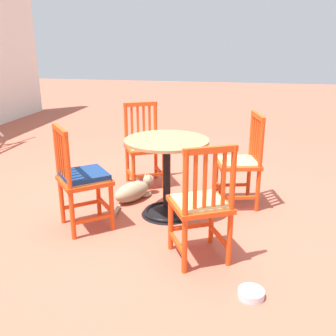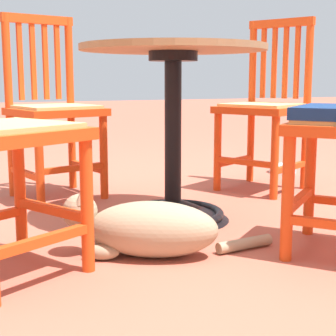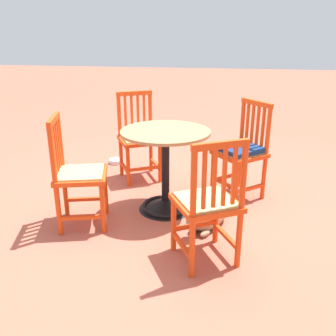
% 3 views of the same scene
% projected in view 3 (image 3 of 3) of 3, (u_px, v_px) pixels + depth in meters
% --- Properties ---
extents(ground_plane, '(24.00, 24.00, 0.00)m').
position_uv_depth(ground_plane, '(175.00, 205.00, 3.49)').
color(ground_plane, '#AD5642').
extents(cafe_table, '(0.76, 0.76, 0.73)m').
position_uv_depth(cafe_table, '(165.00, 180.00, 3.32)').
color(cafe_table, black).
rests_on(cafe_table, ground_plane).
extents(orange_chair_near_fence, '(0.54, 0.54, 0.91)m').
position_uv_depth(orange_chair_near_fence, '(208.00, 204.00, 2.52)').
color(orange_chair_near_fence, '#D64214').
rests_on(orange_chair_near_fence, ground_plane).
extents(orange_chair_at_corner, '(0.56, 0.56, 0.91)m').
position_uv_depth(orange_chair_at_corner, '(241.00, 152.00, 3.53)').
color(orange_chair_at_corner, '#D64214').
rests_on(orange_chair_at_corner, ground_plane).
extents(orange_chair_facing_out, '(0.54, 0.54, 0.91)m').
position_uv_depth(orange_chair_facing_out, '(139.00, 139.00, 3.98)').
color(orange_chair_facing_out, '#D64214').
rests_on(orange_chair_facing_out, ground_plane).
extents(orange_chair_by_planter, '(0.49, 0.49, 0.91)m').
position_uv_depth(orange_chair_by_planter, '(77.00, 175.00, 3.02)').
color(orange_chair_by_planter, '#D64214').
rests_on(orange_chair_by_planter, ground_plane).
extents(tabby_cat, '(0.72, 0.39, 0.23)m').
position_uv_depth(tabby_cat, '(208.00, 217.00, 3.07)').
color(tabby_cat, '#9E896B').
rests_on(tabby_cat, ground_plane).
extents(pet_water_bowl, '(0.17, 0.17, 0.05)m').
position_uv_depth(pet_water_bowl, '(116.00, 161.00, 4.55)').
color(pet_water_bowl, silver).
rests_on(pet_water_bowl, ground_plane).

